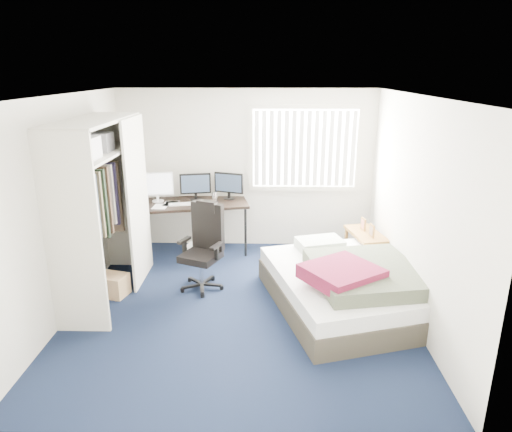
{
  "coord_description": "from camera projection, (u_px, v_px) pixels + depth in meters",
  "views": [
    {
      "loc": [
        0.31,
        -4.99,
        2.76
      ],
      "look_at": [
        0.19,
        0.4,
        1.03
      ],
      "focal_mm": 32.0,
      "sensor_mm": 36.0,
      "label": 1
    }
  ],
  "objects": [
    {
      "name": "ground",
      "position": [
        240.0,
        305.0,
        5.6
      ],
      "size": [
        4.2,
        4.2,
        0.0
      ],
      "primitive_type": "plane",
      "color": "black",
      "rests_on": "ground"
    },
    {
      "name": "room_shell",
      "position": [
        239.0,
        186.0,
        5.14
      ],
      "size": [
        4.2,
        4.2,
        4.2
      ],
      "color": "silver",
      "rests_on": "ground"
    },
    {
      "name": "window_assembly",
      "position": [
        305.0,
        149.0,
        7.04
      ],
      "size": [
        1.72,
        0.09,
        1.32
      ],
      "color": "white",
      "rests_on": "ground"
    },
    {
      "name": "closet",
      "position": [
        102.0,
        193.0,
        5.48
      ],
      "size": [
        0.64,
        1.84,
        2.22
      ],
      "color": "beige",
      "rests_on": "ground"
    },
    {
      "name": "desk",
      "position": [
        193.0,
        201.0,
        7.03
      ],
      "size": [
        1.78,
        1.09,
        1.28
      ],
      "color": "black",
      "rests_on": "ground"
    },
    {
      "name": "office_chair",
      "position": [
        204.0,
        255.0,
        5.98
      ],
      "size": [
        0.71,
        0.71,
        1.15
      ],
      "color": "black",
      "rests_on": "ground"
    },
    {
      "name": "footstool",
      "position": [
        198.0,
        249.0,
        6.83
      ],
      "size": [
        0.37,
        0.32,
        0.26
      ],
      "color": "white",
      "rests_on": "ground"
    },
    {
      "name": "nightstand",
      "position": [
        366.0,
        237.0,
        6.55
      ],
      "size": [
        0.54,
        0.84,
        0.71
      ],
      "color": "brown",
      "rests_on": "ground"
    },
    {
      "name": "bed",
      "position": [
        345.0,
        285.0,
        5.49
      ],
      "size": [
        2.07,
        2.43,
        0.68
      ],
      "color": "#383228",
      "rests_on": "ground"
    },
    {
      "name": "pine_box",
      "position": [
        112.0,
        285.0,
        5.82
      ],
      "size": [
        0.43,
        0.37,
        0.28
      ],
      "primitive_type": "cube",
      "rotation": [
        0.0,
        0.0,
        -0.27
      ],
      "color": "tan",
      "rests_on": "ground"
    }
  ]
}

